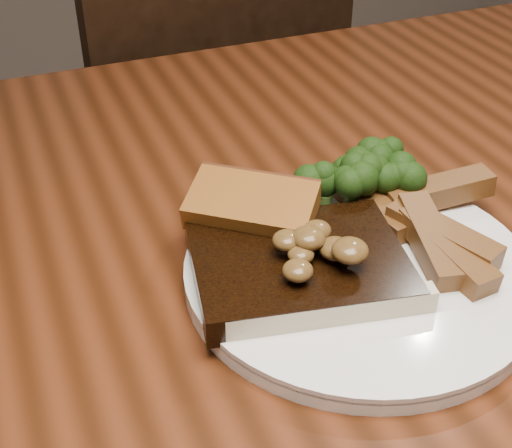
# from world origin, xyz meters

# --- Properties ---
(dining_table) EXTENTS (1.60, 0.90, 0.75)m
(dining_table) POSITION_xyz_m (0.00, 0.00, 0.66)
(dining_table) COLOR #4C210F
(dining_table) RESTS_ON ground
(chair_far) EXTENTS (0.50, 0.50, 0.93)m
(chair_far) POSITION_xyz_m (0.14, 0.66, 0.51)
(chair_far) COLOR black
(chair_far) RESTS_ON ground
(plate) EXTENTS (0.29, 0.29, 0.01)m
(plate) POSITION_xyz_m (0.05, -0.05, 0.76)
(plate) COLOR white
(plate) RESTS_ON dining_table
(steak) EXTENTS (0.18, 0.15, 0.02)m
(steak) POSITION_xyz_m (0.00, -0.04, 0.77)
(steak) COLOR black
(steak) RESTS_ON plate
(steak_bone) EXTENTS (0.15, 0.04, 0.02)m
(steak_bone) POSITION_xyz_m (0.00, -0.10, 0.77)
(steak_bone) COLOR beige
(steak_bone) RESTS_ON plate
(mushroom_pile) EXTENTS (0.08, 0.08, 0.03)m
(mushroom_pile) POSITION_xyz_m (0.00, -0.05, 0.80)
(mushroom_pile) COLOR brown
(mushroom_pile) RESTS_ON steak
(garlic_bread) EXTENTS (0.11, 0.11, 0.02)m
(garlic_bread) POSITION_xyz_m (-0.01, 0.02, 0.77)
(garlic_bread) COLOR #98551B
(garlic_bread) RESTS_ON plate
(potato_wedges) EXTENTS (0.12, 0.12, 0.02)m
(potato_wedges) POSITION_xyz_m (0.12, -0.04, 0.77)
(potato_wedges) COLOR brown
(potato_wedges) RESTS_ON plate
(broccoli_cluster) EXTENTS (0.08, 0.08, 0.04)m
(broccoli_cluster) POSITION_xyz_m (0.10, 0.03, 0.78)
(broccoli_cluster) COLOR #19330B
(broccoli_cluster) RESTS_ON plate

